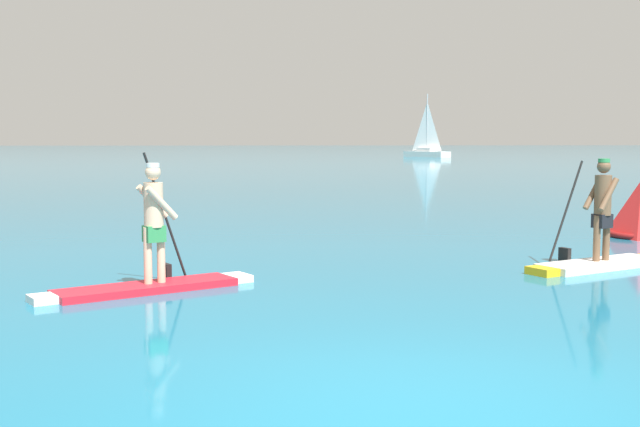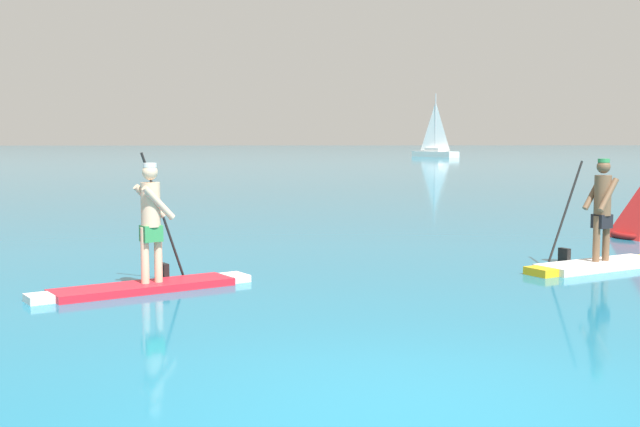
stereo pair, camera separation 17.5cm
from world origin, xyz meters
The scene contains 4 objects.
ground centered at (0.00, 0.00, 0.00)m, with size 440.00×440.00×0.00m, color #196B8C.
paddleboarder_mid_center centered at (-2.78, 4.86, 0.38)m, with size 2.84×1.93×1.90m.
paddleboarder_far_right centered at (4.04, 6.34, 0.37)m, with size 2.72×1.68×1.75m.
sailboat_right_horizon centered at (15.99, 80.90, 0.84)m, with size 4.45×5.59×6.80m.
Camera 2 is at (-1.01, -6.07, 2.05)m, focal length 45.56 mm.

